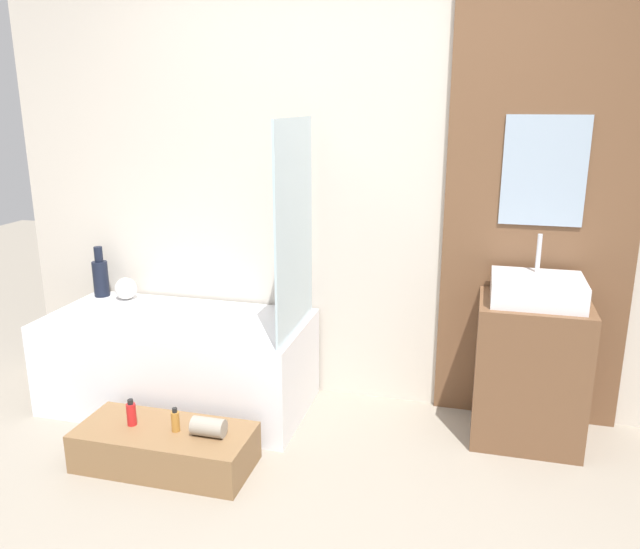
% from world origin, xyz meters
% --- Properties ---
extents(wall_tiled_back, '(4.20, 0.06, 2.60)m').
position_xyz_m(wall_tiled_back, '(0.00, 1.58, 1.30)').
color(wall_tiled_back, beige).
rests_on(wall_tiled_back, ground_plane).
extents(wall_wood_accent, '(0.98, 0.04, 2.60)m').
position_xyz_m(wall_wood_accent, '(1.02, 1.53, 1.30)').
color(wall_wood_accent, brown).
rests_on(wall_wood_accent, ground_plane).
extents(bathtub, '(1.50, 0.72, 0.54)m').
position_xyz_m(bathtub, '(-0.92, 1.17, 0.27)').
color(bathtub, white).
rests_on(bathtub, ground_plane).
extents(glass_shower_screen, '(0.01, 0.63, 1.12)m').
position_xyz_m(glass_shower_screen, '(-0.20, 1.14, 1.10)').
color(glass_shower_screen, silver).
rests_on(glass_shower_screen, bathtub).
extents(wooden_step_bench, '(0.86, 0.38, 0.20)m').
position_xyz_m(wooden_step_bench, '(-0.69, 0.56, 0.10)').
color(wooden_step_bench, olive).
rests_on(wooden_step_bench, ground_plane).
extents(vanity_cabinet, '(0.55, 0.45, 0.76)m').
position_xyz_m(vanity_cabinet, '(1.02, 1.29, 0.38)').
color(vanity_cabinet, brown).
rests_on(vanity_cabinet, ground_plane).
extents(sink, '(0.45, 0.37, 0.33)m').
position_xyz_m(sink, '(1.02, 1.29, 0.82)').
color(sink, white).
rests_on(sink, vanity_cabinet).
extents(vase_tall_dark, '(0.09, 0.09, 0.32)m').
position_xyz_m(vase_tall_dark, '(-1.57, 1.43, 0.67)').
color(vase_tall_dark, black).
rests_on(vase_tall_dark, bathtub).
extents(vase_round_light, '(0.14, 0.14, 0.14)m').
position_xyz_m(vase_round_light, '(-1.38, 1.41, 0.61)').
color(vase_round_light, silver).
rests_on(vase_round_light, bathtub).
extents(bottle_soap_primary, '(0.05, 0.05, 0.14)m').
position_xyz_m(bottle_soap_primary, '(-0.86, 0.56, 0.26)').
color(bottle_soap_primary, red).
rests_on(bottle_soap_primary, wooden_step_bench).
extents(bottle_soap_secondary, '(0.04, 0.04, 0.12)m').
position_xyz_m(bottle_soap_secondary, '(-0.63, 0.56, 0.25)').
color(bottle_soap_secondary, '#B2752D').
rests_on(bottle_soap_secondary, wooden_step_bench).
extents(towel_roll, '(0.16, 0.09, 0.09)m').
position_xyz_m(towel_roll, '(-0.45, 0.56, 0.24)').
color(towel_roll, gray).
rests_on(towel_roll, wooden_step_bench).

